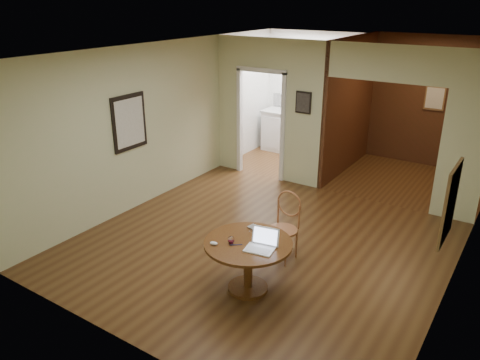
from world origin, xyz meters
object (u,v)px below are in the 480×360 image
Objects in this scene: chair at (285,222)px; closed_laptop at (256,231)px; dining_table at (248,255)px; open_laptop at (262,243)px.

chair is 3.28× the size of closed_laptop.
dining_table is 3.62× the size of closed_laptop.
dining_table is 0.94m from chair.
chair is 0.68m from closed_laptop.
dining_table is 1.11× the size of chair.
chair reaches higher than open_laptop.
closed_laptop is at bearing 120.98° from open_laptop.
dining_table is 2.92× the size of open_laptop.
closed_laptop reaches higher than dining_table.
chair is at bearing 91.83° from open_laptop.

